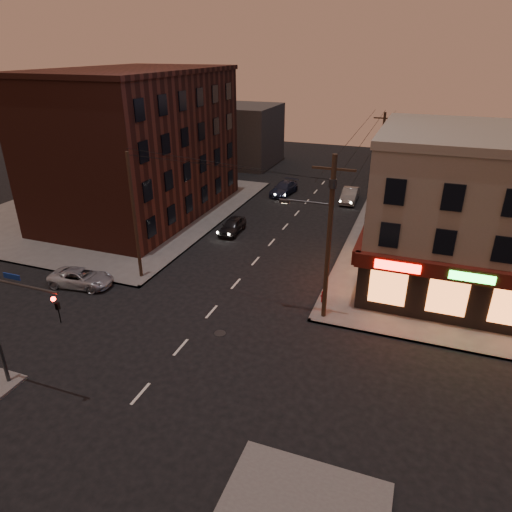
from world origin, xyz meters
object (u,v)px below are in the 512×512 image
at_px(suv_cross, 81,278).
at_px(fire_hydrant, 323,296).
at_px(sedan_near, 232,226).
at_px(sedan_far, 284,188).
at_px(sedan_mid, 350,195).

height_order(suv_cross, fire_hydrant, suv_cross).
bearing_deg(sedan_near, sedan_far, 83.97).
xyz_separation_m(suv_cross, sedan_far, (6.86, 25.71, 0.07)).
xyz_separation_m(sedan_mid, sedan_far, (-7.46, 0.15, -0.05)).
relative_size(suv_cross, sedan_near, 1.13).
distance_m(sedan_mid, sedan_far, 7.46).
bearing_deg(sedan_mid, fire_hydrant, -86.07).
bearing_deg(fire_hydrant, sedan_far, 113.20).
xyz_separation_m(sedan_mid, fire_hydrant, (2.10, -22.15, -0.15)).
height_order(suv_cross, sedan_mid, sedan_mid).
bearing_deg(sedan_mid, suv_cross, -120.72).
height_order(suv_cross, sedan_near, sedan_near).
height_order(suv_cross, sedan_far, sedan_far).
xyz_separation_m(sedan_far, fire_hydrant, (9.56, -22.29, -0.10)).
bearing_deg(sedan_far, sedan_mid, 5.94).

